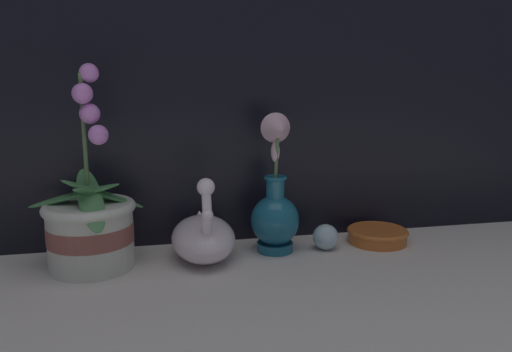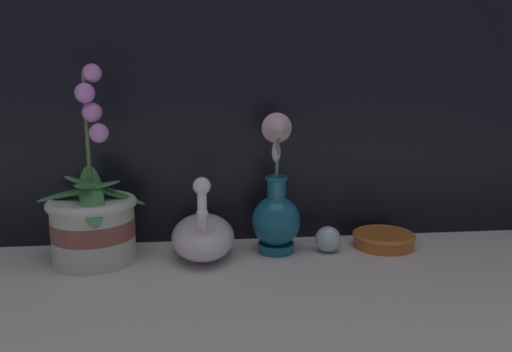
# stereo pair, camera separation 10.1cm
# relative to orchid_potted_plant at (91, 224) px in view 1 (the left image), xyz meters

# --- Properties ---
(ground_plane) EXTENTS (2.80, 2.80, 0.00)m
(ground_plane) POSITION_rel_orchid_potted_plant_xyz_m (0.30, -0.10, -0.09)
(ground_plane) COLOR beige
(orchid_potted_plant) EXTENTS (0.23, 0.23, 0.39)m
(orchid_potted_plant) POSITION_rel_orchid_potted_plant_xyz_m (0.00, 0.00, 0.00)
(orchid_potted_plant) COLOR beige
(orchid_potted_plant) RESTS_ON ground_plane
(swan_figurine) EXTENTS (0.13, 0.21, 0.18)m
(swan_figurine) POSITION_rel_orchid_potted_plant_xyz_m (0.22, 0.01, -0.04)
(swan_figurine) COLOR white
(swan_figurine) RESTS_ON ground_plane
(blue_vase) EXTENTS (0.10, 0.11, 0.30)m
(blue_vase) POSITION_rel_orchid_potted_plant_xyz_m (0.37, 0.01, 0.01)
(blue_vase) COLOR #195B75
(blue_vase) RESTS_ON ground_plane
(glass_sphere) EXTENTS (0.06, 0.06, 0.06)m
(glass_sphere) POSITION_rel_orchid_potted_plant_xyz_m (0.48, 0.00, -0.06)
(glass_sphere) COLOR silver
(glass_sphere) RESTS_ON ground_plane
(amber_dish) EXTENTS (0.14, 0.14, 0.03)m
(amber_dish) POSITION_rel_orchid_potted_plant_xyz_m (0.61, 0.03, -0.07)
(amber_dish) COLOR #C66628
(amber_dish) RESTS_ON ground_plane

